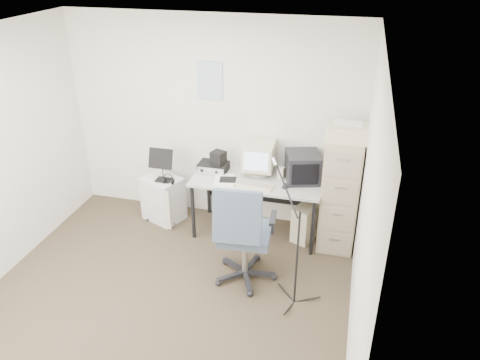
% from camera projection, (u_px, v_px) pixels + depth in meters
% --- Properties ---
extents(floor, '(3.60, 3.60, 0.01)m').
position_uv_depth(floor, '(163.00, 302.00, 4.63)').
color(floor, '#2F291F').
rests_on(floor, ground).
extents(ceiling, '(3.60, 3.60, 0.01)m').
position_uv_depth(ceiling, '(137.00, 44.00, 3.49)').
color(ceiling, white).
rests_on(ceiling, ground).
extents(wall_back, '(3.60, 0.02, 2.50)m').
position_uv_depth(wall_back, '(213.00, 121.00, 5.61)').
color(wall_back, silver).
rests_on(wall_back, ground).
extents(wall_front, '(3.60, 0.02, 2.50)m').
position_uv_depth(wall_front, '(15.00, 345.00, 2.51)').
color(wall_front, silver).
rests_on(wall_front, ground).
extents(wall_right, '(0.02, 3.60, 2.50)m').
position_uv_depth(wall_right, '(364.00, 218.00, 3.66)').
color(wall_right, silver).
rests_on(wall_right, ground).
extents(wall_calendar, '(0.30, 0.02, 0.44)m').
position_uv_depth(wall_calendar, '(210.00, 80.00, 5.38)').
color(wall_calendar, white).
rests_on(wall_calendar, wall_back).
extents(filing_cabinet, '(0.40, 0.60, 1.30)m').
position_uv_depth(filing_cabinet, '(340.00, 193.00, 5.26)').
color(filing_cabinet, gray).
rests_on(filing_cabinet, floor).
extents(printer, '(0.44, 0.30, 0.17)m').
position_uv_depth(printer, '(347.00, 133.00, 4.92)').
color(printer, '#C4B39B').
rests_on(printer, filing_cabinet).
extents(desk, '(1.50, 0.70, 0.73)m').
position_uv_depth(desk, '(257.00, 206.00, 5.58)').
color(desk, silver).
rests_on(desk, floor).
extents(crt_monitor, '(0.36, 0.38, 0.39)m').
position_uv_depth(crt_monitor, '(259.00, 158.00, 5.44)').
color(crt_monitor, '#C4B39B').
rests_on(crt_monitor, desk).
extents(crt_tv, '(0.46, 0.47, 0.33)m').
position_uv_depth(crt_tv, '(302.00, 167.00, 5.30)').
color(crt_tv, black).
rests_on(crt_tv, desk).
extents(desk_speaker, '(0.09, 0.09, 0.14)m').
position_uv_depth(desk_speaker, '(281.00, 173.00, 5.39)').
color(desk_speaker, beige).
rests_on(desk_speaker, desk).
extents(keyboard, '(0.45, 0.20, 0.02)m').
position_uv_depth(keyboard, '(254.00, 185.00, 5.23)').
color(keyboard, '#C4B39B').
rests_on(keyboard, desk).
extents(mouse, '(0.07, 0.10, 0.03)m').
position_uv_depth(mouse, '(286.00, 186.00, 5.21)').
color(mouse, black).
rests_on(mouse, desk).
extents(radio_receiver, '(0.35, 0.25, 0.10)m').
position_uv_depth(radio_receiver, '(213.00, 167.00, 5.57)').
color(radio_receiver, black).
rests_on(radio_receiver, desk).
extents(radio_speaker, '(0.19, 0.18, 0.15)m').
position_uv_depth(radio_speaker, '(218.00, 158.00, 5.51)').
color(radio_speaker, black).
rests_on(radio_speaker, radio_receiver).
extents(papers, '(0.28, 0.35, 0.02)m').
position_uv_depth(papers, '(224.00, 180.00, 5.35)').
color(papers, white).
rests_on(papers, desk).
extents(pc_tower, '(0.38, 0.52, 0.44)m').
position_uv_depth(pc_tower, '(308.00, 220.00, 5.56)').
color(pc_tower, '#C4B39B').
rests_on(pc_tower, floor).
extents(office_chair, '(0.72, 0.72, 1.15)m').
position_uv_depth(office_chair, '(245.00, 231.00, 4.71)').
color(office_chair, '#485565').
rests_on(office_chair, floor).
extents(side_cart, '(0.56, 0.52, 0.57)m').
position_uv_depth(side_cart, '(163.00, 199.00, 5.90)').
color(side_cart, silver).
rests_on(side_cart, floor).
extents(music_stand, '(0.33, 0.24, 0.44)m').
position_uv_depth(music_stand, '(162.00, 164.00, 5.62)').
color(music_stand, black).
rests_on(music_stand, side_cart).
extents(headphones, '(0.17, 0.17, 0.02)m').
position_uv_depth(headphones, '(168.00, 180.00, 5.63)').
color(headphones, black).
rests_on(headphones, side_cart).
extents(mic_stand, '(0.03, 0.03, 1.36)m').
position_uv_depth(mic_stand, '(298.00, 245.00, 4.32)').
color(mic_stand, black).
rests_on(mic_stand, floor).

